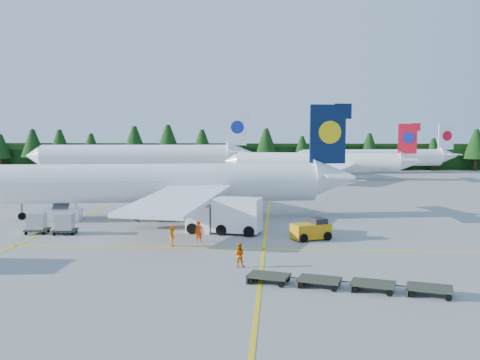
# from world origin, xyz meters

# --- Properties ---
(ground) EXTENTS (320.00, 320.00, 0.00)m
(ground) POSITION_xyz_m (0.00, 0.00, 0.00)
(ground) COLOR gray
(ground) RESTS_ON ground
(taxi_stripe_a) EXTENTS (0.25, 120.00, 0.01)m
(taxi_stripe_a) POSITION_xyz_m (-14.00, 20.00, 0.01)
(taxi_stripe_a) COLOR yellow
(taxi_stripe_a) RESTS_ON ground
(taxi_stripe_b) EXTENTS (0.25, 120.00, 0.01)m
(taxi_stripe_b) POSITION_xyz_m (6.00, 20.00, 0.01)
(taxi_stripe_b) COLOR yellow
(taxi_stripe_b) RESTS_ON ground
(taxi_stripe_cross) EXTENTS (80.00, 0.25, 0.01)m
(taxi_stripe_cross) POSITION_xyz_m (0.00, -6.00, 0.01)
(taxi_stripe_cross) COLOR yellow
(taxi_stripe_cross) RESTS_ON ground
(treeline_hedge) EXTENTS (220.00, 4.00, 6.00)m
(treeline_hedge) POSITION_xyz_m (0.00, 82.00, 3.00)
(treeline_hedge) COLOR black
(treeline_hedge) RESTS_ON ground
(airliner_navy) EXTENTS (41.14, 33.59, 12.03)m
(airliner_navy) POSITION_xyz_m (-7.02, 8.16, 3.62)
(airliner_navy) COLOR white
(airliner_navy) RESTS_ON ground
(airliner_red) EXTENTS (35.86, 29.41, 10.43)m
(airliner_red) POSITION_xyz_m (13.86, 54.77, 3.14)
(airliner_red) COLOR white
(airliner_red) RESTS_ON ground
(airliner_far_left) EXTENTS (44.92, 8.12, 13.06)m
(airliner_far_left) POSITION_xyz_m (-23.27, 60.21, 4.10)
(airliner_far_left) COLOR white
(airliner_far_left) RESTS_ON ground
(airliner_far_right) EXTENTS (36.18, 9.58, 10.60)m
(airliner_far_right) POSITION_xyz_m (26.35, 69.90, 3.32)
(airliner_far_right) COLOR white
(airliner_far_right) RESTS_ON ground
(airstairs) EXTENTS (4.64, 6.30, 3.91)m
(airstairs) POSITION_xyz_m (-15.47, 6.36, 0.85)
(airstairs) COLOR white
(airstairs) RESTS_ON ground
(service_truck) EXTENTS (6.98, 3.58, 3.21)m
(service_truck) POSITION_xyz_m (2.24, 0.49, 1.59)
(service_truck) COLOR silver
(service_truck) RESTS_ON ground
(baggage_tug) EXTENTS (3.60, 2.88, 1.70)m
(baggage_tug) POSITION_xyz_m (9.96, -1.83, 0.84)
(baggage_tug) COLOR orange
(baggage_tug) RESTS_ON ground
(dolly_train) EXTENTS (11.88, 4.05, 0.14)m
(dolly_train) POSITION_xyz_m (11.07, -16.09, 0.46)
(dolly_train) COLOR #323527
(dolly_train) RESTS_ON ground
(uld_pair) EXTENTS (4.87, 1.94, 1.57)m
(uld_pair) POSITION_xyz_m (-13.23, -1.08, 1.06)
(uld_pair) COLOR #323527
(uld_pair) RESTS_ON ground
(crew_a) EXTENTS (0.65, 0.43, 1.75)m
(crew_a) POSITION_xyz_m (0.52, -3.65, 0.87)
(crew_a) COLOR #FF3E05
(crew_a) RESTS_ON ground
(crew_b) EXTENTS (0.85, 0.68, 1.66)m
(crew_b) POSITION_xyz_m (4.43, -11.44, 0.83)
(crew_b) COLOR orange
(crew_b) RESTS_ON ground
(crew_c) EXTENTS (0.47, 0.70, 1.69)m
(crew_c) POSITION_xyz_m (-1.30, -5.52, 0.84)
(crew_c) COLOR #FF6B05
(crew_c) RESTS_ON ground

